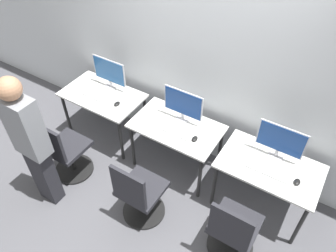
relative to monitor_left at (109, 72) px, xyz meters
name	(u,v)px	position (x,y,z in m)	size (l,w,h in m)	color
ground_plane	(163,182)	(1.11, -0.50, -0.93)	(20.00, 20.00, 0.00)	#4C4C51
wall_back	(199,56)	(1.11, 0.25, 0.47)	(12.00, 0.05, 2.80)	#B7BCC1
desk_left	(103,99)	(0.00, -0.19, -0.31)	(1.03, 0.63, 0.70)	silver
monitor_left	(109,72)	(0.00, 0.00, 0.00)	(0.48, 0.16, 0.41)	#B2B2B7
keyboard_left	(98,97)	(0.00, -0.26, -0.21)	(0.43, 0.14, 0.02)	silver
mouse_left	(117,104)	(0.30, -0.25, -0.21)	(0.06, 0.09, 0.03)	black
office_chair_left	(65,153)	(0.06, -0.99, -0.55)	(0.48, 0.48, 0.91)	black
person_left	(31,141)	(0.11, -1.36, 0.00)	(0.36, 0.22, 1.69)	#232328
desk_center	(177,131)	(1.11, -0.19, -0.31)	(1.03, 0.63, 0.70)	silver
monitor_center	(183,105)	(1.11, -0.06, 0.00)	(0.48, 0.16, 0.41)	#B2B2B7
keyboard_center	(173,130)	(1.11, -0.28, -0.21)	(0.43, 0.14, 0.02)	silver
mouse_center	(195,139)	(1.39, -0.27, -0.21)	(0.06, 0.09, 0.03)	black
office_chair_center	(139,196)	(1.15, -1.02, -0.55)	(0.48, 0.48, 0.91)	black
desk_right	(269,171)	(2.22, -0.19, -0.31)	(1.03, 0.63, 0.70)	silver
monitor_right	(281,141)	(2.22, -0.03, 0.00)	(0.48, 0.16, 0.41)	#B2B2B7
keyboard_right	(268,170)	(2.22, -0.27, -0.21)	(0.43, 0.14, 0.02)	silver
mouse_right	(297,182)	(2.51, -0.26, -0.21)	(0.06, 0.09, 0.03)	black
office_chair_right	(232,232)	(2.16, -0.88, -0.55)	(0.48, 0.48, 0.91)	black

